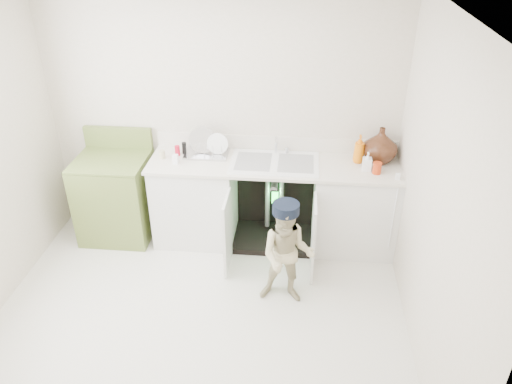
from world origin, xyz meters
TOP-DOWN VIEW (x-y plane):
  - ground at (0.00, 0.00)m, footprint 3.50×3.50m
  - room_shell at (0.00, 0.00)m, footprint 6.00×5.50m
  - counter_run at (0.59, 1.21)m, footprint 2.44×1.02m
  - avocado_stove at (-1.08, 1.18)m, footprint 0.70×0.65m
  - repair_worker at (0.72, 0.31)m, footprint 0.48×0.75m

SIDE VIEW (x-z plane):
  - ground at x=0.00m, z-range 0.00..0.00m
  - avocado_stove at x=-1.08m, z-range -0.10..1.00m
  - counter_run at x=0.59m, z-range -0.14..1.10m
  - repair_worker at x=0.72m, z-range 0.00..0.99m
  - room_shell at x=0.00m, z-range 0.62..1.88m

